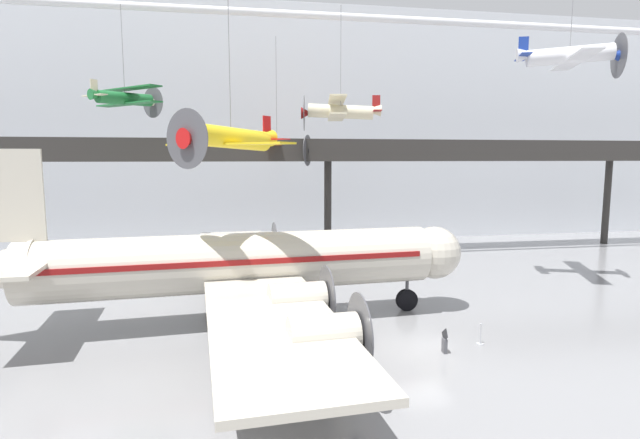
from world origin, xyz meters
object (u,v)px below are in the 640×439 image
Objects in this scene: suspended_plane_green_biplane at (125,98)px; suspended_plane_cream_biplane at (340,111)px; stanchion_barrier at (480,338)px; suspended_plane_yellow_lowwing at (231,138)px; suspended_plane_white_twin at (570,56)px; suspended_plane_orange_highwing at (277,150)px; airliner_silver_main at (234,264)px; info_sign_pedestal at (445,343)px.

suspended_plane_cream_biplane is (15.40, -2.78, -0.93)m from suspended_plane_green_biplane.
stanchion_barrier is at bearing 115.80° from suspended_plane_cream_biplane.
suspended_plane_green_biplane reaches higher than suspended_plane_yellow_lowwing.
suspended_plane_cream_biplane is at bearing -176.35° from suspended_plane_yellow_lowwing.
suspended_plane_white_twin is 0.73× the size of suspended_plane_yellow_lowwing.
suspended_plane_orange_highwing is at bearing 108.19° from stanchion_barrier.
airliner_silver_main is 15.10m from suspended_plane_cream_biplane.
stanchion_barrier is at bearing -86.76° from suspended_plane_green_biplane.
suspended_plane_orange_highwing reaches higher than info_sign_pedestal.
suspended_plane_green_biplane reaches higher than suspended_plane_cream_biplane.
suspended_plane_cream_biplane is 7.12× the size of info_sign_pedestal.
suspended_plane_green_biplane is at bearing -125.49° from suspended_plane_orange_highwing.
suspended_plane_white_twin is 31.46m from suspended_plane_green_biplane.
suspended_plane_yellow_lowwing reaches higher than stanchion_barrier.
suspended_plane_cream_biplane reaches higher than suspended_plane_yellow_lowwing.
airliner_silver_main is at bearing 153.91° from info_sign_pedestal.
suspended_plane_yellow_lowwing reaches higher than airliner_silver_main.
suspended_plane_cream_biplane is at bearing -55.74° from suspended_plane_green_biplane.
airliner_silver_main is 13.36m from stanchion_barrier.
suspended_plane_white_twin is at bearing 41.27° from stanchion_barrier.
airliner_silver_main is 2.74× the size of suspended_plane_orange_highwing.
info_sign_pedestal is at bearing 103.91° from suspended_plane_yellow_lowwing.
info_sign_pedestal reaches higher than stanchion_barrier.
info_sign_pedestal is (-13.25, -10.39, -15.67)m from suspended_plane_white_twin.
suspended_plane_white_twin reaches higher than info_sign_pedestal.
suspended_plane_green_biplane is at bearing -171.83° from suspended_plane_white_twin.
suspended_plane_orange_highwing is (-18.84, 14.01, -6.29)m from suspended_plane_white_twin.
suspended_plane_yellow_lowwing reaches higher than suspended_plane_orange_highwing.
suspended_plane_cream_biplane is 8.20× the size of stanchion_barrier.
suspended_plane_white_twin is at bearing 145.70° from suspended_plane_yellow_lowwing.
suspended_plane_orange_highwing is at bearing 165.09° from suspended_plane_white_twin.
suspended_plane_cream_biplane is at bearing 102.13° from info_sign_pedestal.
suspended_plane_white_twin reaches higher than stanchion_barrier.
info_sign_pedestal is (17.23, -17.74, -13.03)m from suspended_plane_green_biplane.
suspended_plane_white_twin is 24.22m from suspended_plane_yellow_lowwing.
suspended_plane_yellow_lowwing is 16.29m from stanchion_barrier.
suspended_plane_cream_biplane is 19.33m from info_sign_pedestal.
suspended_plane_cream_biplane is 19.22m from stanchion_barrier.
stanchion_barrier is 0.87× the size of info_sign_pedestal.
airliner_silver_main is at bearing -77.85° from suspended_plane_orange_highwing.
info_sign_pedestal is at bearing -120.17° from suspended_plane_white_twin.
airliner_silver_main is at bearing 156.43° from stanchion_barrier.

